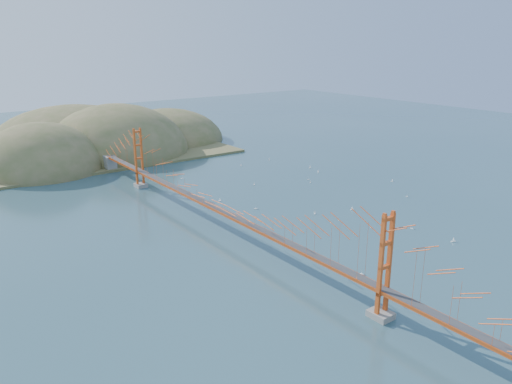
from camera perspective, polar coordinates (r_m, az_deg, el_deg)
ground at (r=75.55m, az=-3.68°, el=-4.61°), size 320.00×320.00×0.00m
bridge at (r=73.41m, az=-3.87°, el=0.53°), size 2.20×94.40×12.00m
far_headlands at (r=136.69m, az=-18.78°, el=4.39°), size 84.00×58.00×25.00m
sailboat_15 at (r=114.85m, az=-1.72°, el=3.09°), size 0.51×0.53×0.60m
sailboat_16 at (r=85.35m, az=-0.01°, el=-1.88°), size 0.59×0.59×0.62m
sailboat_1 at (r=103.76m, az=6.02°, el=1.47°), size 0.54×0.54×0.57m
sailboat_5 at (r=96.15m, az=16.87°, el=-0.45°), size 0.48×0.51×0.58m
sailboat_17 at (r=120.04m, az=1.50°, el=3.71°), size 0.56×0.54×0.63m
sailboat_14 at (r=83.60m, az=6.73°, el=-2.41°), size 0.67×0.67×0.70m
sailboat_12 at (r=105.05m, az=-8.43°, el=1.58°), size 0.59×0.59×0.64m
sailboat_2 at (r=86.57m, az=10.91°, el=-1.92°), size 0.57×0.47×0.66m
sailboat_3 at (r=89.79m, az=-4.15°, el=-0.95°), size 0.59×0.50×0.68m
sailboat_7 at (r=113.37m, az=6.20°, el=2.82°), size 0.66×0.60×0.74m
sailboat_6 at (r=77.27m, az=21.62°, el=-5.21°), size 0.68×0.68×0.74m
sailboat_10 at (r=63.79m, az=12.00°, el=-9.09°), size 0.49×0.50×0.57m
sailboat_8 at (r=101.55m, az=6.23°, el=1.12°), size 0.53×0.53×0.59m
sailboat_11 at (r=105.56m, az=15.31°, el=1.22°), size 0.57×0.57×0.62m
sailboat_9 at (r=109.93m, az=7.13°, el=2.33°), size 0.64×0.64×0.67m
sailboat_0 at (r=80.25m, az=17.41°, el=-3.96°), size 0.43×0.50×0.57m
sailboat_extra_0 at (r=99.42m, az=-0.20°, el=0.88°), size 0.59×0.59×0.65m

